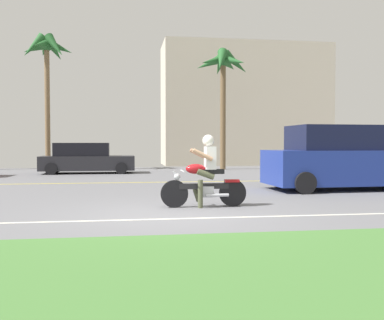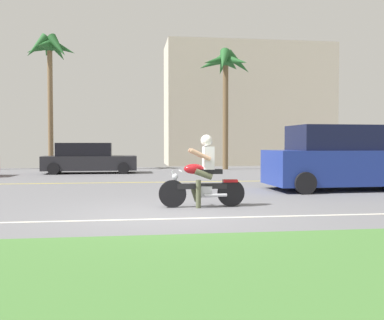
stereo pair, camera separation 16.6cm
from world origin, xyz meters
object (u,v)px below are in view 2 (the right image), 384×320
suv_nearby (345,159)px  palm_tree_0 (226,68)px  parked_car_1 (89,159)px  motorcyclist (203,177)px  palm_tree_1 (49,56)px

suv_nearby → palm_tree_0: bearing=97.4°
parked_car_1 → palm_tree_0: 9.06m
suv_nearby → palm_tree_0: (-1.45, 11.14, 4.63)m
motorcyclist → palm_tree_1: 16.87m
motorcyclist → palm_tree_0: 15.54m
parked_car_1 → palm_tree_0: palm_tree_0 is taller
parked_car_1 → palm_tree_1: (-2.27, 2.78, 5.46)m
motorcyclist → palm_tree_0: size_ratio=0.30×
motorcyclist → palm_tree_1: size_ratio=0.27×
motorcyclist → suv_nearby: bearing=32.2°
parked_car_1 → palm_tree_1: size_ratio=0.61×
palm_tree_0 → parked_car_1: bearing=-162.6°
parked_car_1 → suv_nearby: bearing=-45.5°
motorcyclist → suv_nearby: (5.02, 3.17, 0.28)m
motorcyclist → parked_car_1: bearing=107.1°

